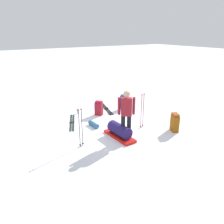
{
  "coord_description": "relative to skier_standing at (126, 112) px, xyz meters",
  "views": [
    {
      "loc": [
        4.14,
        6.49,
        3.49
      ],
      "look_at": [
        0.0,
        0.0,
        0.7
      ],
      "focal_mm": 36.29,
      "sensor_mm": 36.0,
      "label": 1
    }
  ],
  "objects": [
    {
      "name": "ski_pair_near",
      "position": [
        -1.05,
        -3.03,
        -0.94
      ],
      "size": [
        0.62,
        1.76,
        0.05
      ],
      "color": "black",
      "rests_on": "ground_plane"
    },
    {
      "name": "gear_sled",
      "position": [
        0.12,
        -0.2,
        -0.73
      ],
      "size": [
        0.51,
        1.33,
        0.49
      ],
      "color": "red",
      "rests_on": "ground_plane"
    },
    {
      "name": "ski_poles_planted_far",
      "position": [
        1.49,
        -0.34,
        -0.26
      ],
      "size": [
        0.18,
        0.1,
        1.26
      ],
      "color": "black",
      "rests_on": "ground_plane"
    },
    {
      "name": "sleeping_mat_rolled",
      "position": [
        0.43,
        -1.51,
        -0.86
      ],
      "size": [
        0.2,
        0.56,
        0.18
      ],
      "primitive_type": "cylinder",
      "rotation": [
        0.0,
        1.57,
        1.61
      ],
      "color": "teal",
      "rests_on": "ground_plane"
    },
    {
      "name": "thermos_bottle",
      "position": [
        0.37,
        -3.14,
        -0.82
      ],
      "size": [
        0.07,
        0.07,
        0.26
      ],
      "primitive_type": "cylinder",
      "color": "#BAB7BD",
      "rests_on": "ground_plane"
    },
    {
      "name": "backpack_large_dark",
      "position": [
        -0.36,
        -2.5,
        -0.65
      ],
      "size": [
        0.37,
        0.39,
        0.63
      ],
      "color": "maroon",
      "rests_on": "ground_plane"
    },
    {
      "name": "skier_standing",
      "position": [
        0.0,
        0.0,
        0.0
      ],
      "size": [
        0.5,
        0.36,
        1.7
      ],
      "color": "black",
      "rests_on": "ground_plane"
    },
    {
      "name": "backpack_bright",
      "position": [
        -1.78,
        -2.59,
        -0.62
      ],
      "size": [
        0.33,
        0.28,
        0.68
      ],
      "color": "navy",
      "rests_on": "ground_plane"
    },
    {
      "name": "ground_plane",
      "position": [
        -0.01,
        -0.88,
        -0.95
      ],
      "size": [
        80.0,
        80.0,
        0.0
      ],
      "primitive_type": "plane",
      "color": "silver"
    },
    {
      "name": "ski_poles_planted_near",
      "position": [
        -1.07,
        -0.46,
        -0.22
      ],
      "size": [
        0.21,
        0.11,
        1.32
      ],
      "color": "maroon",
      "rests_on": "ground_plane"
    },
    {
      "name": "ski_pair_far",
      "position": [
        0.97,
        -2.32,
        -0.94
      ],
      "size": [
        0.85,
        1.63,
        0.05
      ],
      "color": "black",
      "rests_on": "ground_plane"
    },
    {
      "name": "backpack_small_spare",
      "position": [
        -1.88,
        0.43,
        -0.63
      ],
      "size": [
        0.36,
        0.43,
        0.67
      ],
      "color": "#884A0C",
      "rests_on": "ground_plane"
    }
  ]
}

